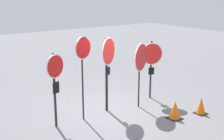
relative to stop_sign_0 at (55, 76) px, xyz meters
The scene contains 8 objects.
ground_plane 2.47m from the stop_sign_0, ahead, with size 40.00×40.00×0.00m, color slate.
stop_sign_0 is the anchor object (origin of this frame).
stop_sign_1 1.02m from the stop_sign_0, ahead, with size 0.65×0.25×2.57m.
stop_sign_2 1.93m from the stop_sign_0, ahead, with size 0.78×0.47×2.43m.
stop_sign_3 3.01m from the stop_sign_0, ahead, with size 0.86×0.43×2.19m.
stop_sign_4 3.89m from the stop_sign_0, ahead, with size 0.74×0.33×2.11m.
traffic_cone_0 3.79m from the stop_sign_0, 25.75° to the right, with size 0.41×0.41×0.58m.
traffic_cone_1 4.73m from the stop_sign_0, 22.74° to the right, with size 0.36×0.36×0.54m.
Camera 1 is at (-5.48, -7.74, 3.88)m, focal length 50.00 mm.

